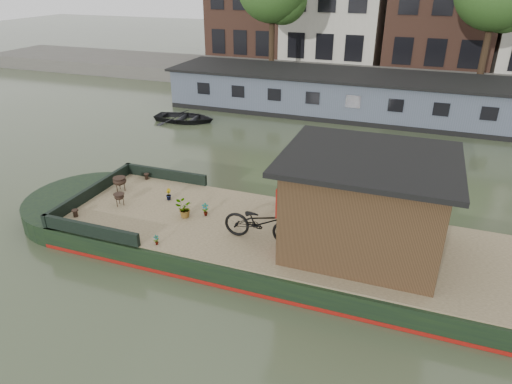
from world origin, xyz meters
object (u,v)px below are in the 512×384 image
(brazier_front, at_px, (120,184))
(dinghy, at_px, (185,115))
(cabin, at_px, (365,203))
(bicycle, at_px, (261,222))
(brazier_rear, at_px, (120,200))
(potted_plant_a, at_px, (205,210))

(brazier_front, bearing_deg, dinghy, 106.35)
(cabin, bearing_deg, bicycle, -166.93)
(brazier_front, distance_m, brazier_rear, 1.02)
(potted_plant_a, relative_size, brazier_rear, 1.02)
(dinghy, bearing_deg, potted_plant_a, -153.27)
(potted_plant_a, bearing_deg, brazier_rear, -173.63)
(bicycle, relative_size, brazier_front, 4.33)
(dinghy, bearing_deg, cabin, -138.34)
(bicycle, xyz_separation_m, brazier_rear, (-4.53, 0.38, -0.33))
(cabin, distance_m, brazier_front, 7.64)
(potted_plant_a, bearing_deg, brazier_front, 170.32)
(bicycle, bearing_deg, brazier_front, 75.98)
(bicycle, height_order, brazier_rear, bicycle)
(dinghy, bearing_deg, brazier_rear, -166.53)
(dinghy, bearing_deg, brazier_front, -168.23)
(bicycle, distance_m, potted_plant_a, 2.04)
(brazier_front, relative_size, brazier_rear, 1.22)
(potted_plant_a, bearing_deg, bicycle, -19.56)
(brazier_front, bearing_deg, brazier_rear, -55.82)
(bicycle, bearing_deg, potted_plant_a, 69.87)
(brazier_front, height_order, dinghy, brazier_front)
(cabin, relative_size, bicycle, 2.04)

